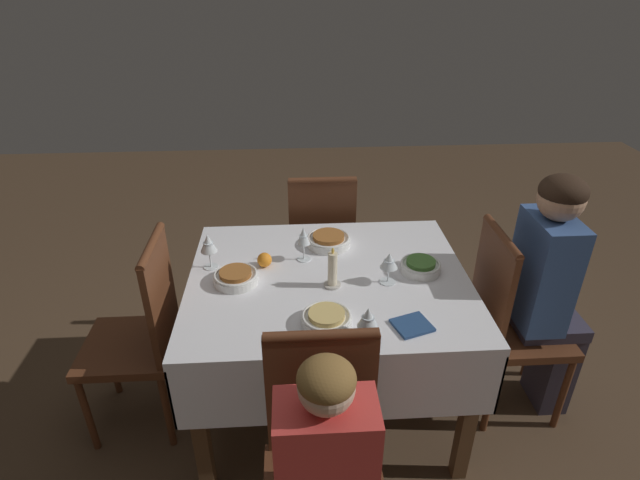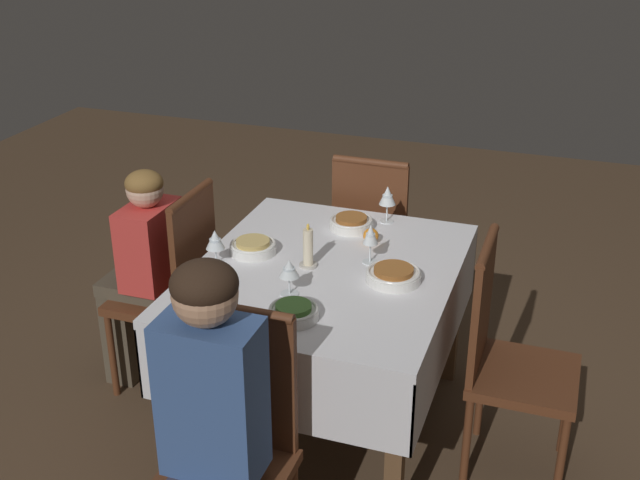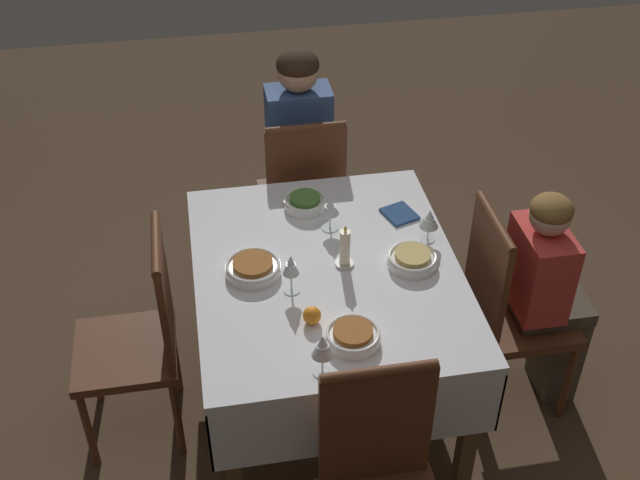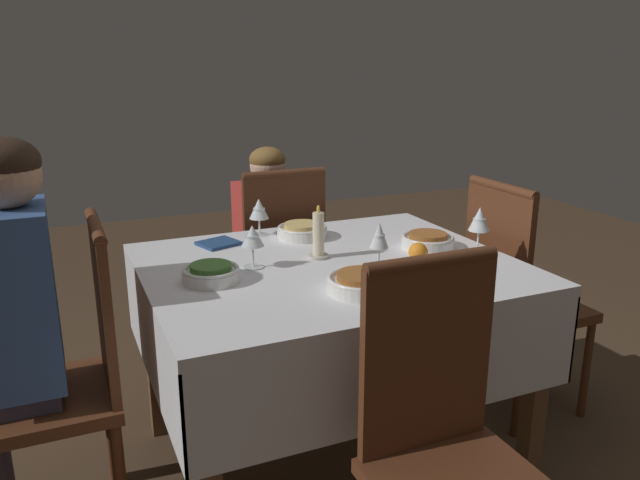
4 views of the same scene
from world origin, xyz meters
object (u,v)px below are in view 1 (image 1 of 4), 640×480
(chair_west, at_px, (142,331))
(orange_fruit, at_px, (264,260))
(bowl_south, at_px, (327,319))
(dining_table, at_px, (328,297))
(chair_east, at_px, (509,317))
(wine_glass_west, at_px, (208,244))
(napkin_red_folded, at_px, (412,325))
(chair_north, at_px, (321,242))
(bowl_east, at_px, (421,266))
(wine_glass_east, at_px, (389,262))
(wine_glass_south, at_px, (368,318))
(candle_centerpiece, at_px, (333,271))
(wine_glass_north, at_px, (303,237))
(person_adult_denim, at_px, (549,287))
(bowl_west, at_px, (236,277))
(bowl_north, at_px, (329,240))
(chair_south, at_px, (323,459))

(chair_west, xyz_separation_m, orange_fruit, (0.55, 0.13, 0.27))
(chair_west, xyz_separation_m, bowl_south, (0.80, -0.30, 0.26))
(dining_table, bearing_deg, chair_east, -2.52)
(wine_glass_west, height_order, napkin_red_folded, wine_glass_west)
(chair_north, relative_size, bowl_east, 5.56)
(wine_glass_east, bearing_deg, wine_glass_south, -111.23)
(chair_east, xyz_separation_m, wine_glass_south, (-0.73, -0.39, 0.34))
(chair_east, height_order, chair_west, same)
(candle_centerpiece, bearing_deg, wine_glass_west, 161.24)
(chair_north, bearing_deg, wine_glass_west, 49.21)
(bowl_east, bearing_deg, wine_glass_north, 165.50)
(person_adult_denim, distance_m, bowl_west, 1.39)
(dining_table, relative_size, candle_centerpiece, 6.57)
(bowl_north, bearing_deg, napkin_red_folded, -67.39)
(wine_glass_south, distance_m, napkin_red_folded, 0.22)
(chair_south, xyz_separation_m, chair_north, (0.09, 1.46, 0.00))
(dining_table, distance_m, orange_fruit, 0.33)
(bowl_south, bearing_deg, wine_glass_east, 43.61)
(bowl_north, distance_m, bowl_west, 0.51)
(chair_east, xyz_separation_m, chair_west, (-1.67, 0.01, 0.00))
(dining_table, xyz_separation_m, napkin_red_folded, (0.29, -0.36, 0.11))
(chair_south, height_order, bowl_west, chair_south)
(dining_table, distance_m, wine_glass_west, 0.58)
(chair_north, bearing_deg, wine_glass_east, 106.61)
(dining_table, xyz_separation_m, candle_centerpiece, (0.01, -0.07, 0.18))
(dining_table, height_order, orange_fruit, orange_fruit)
(wine_glass_south, height_order, napkin_red_folded, wine_glass_south)
(chair_north, xyz_separation_m, orange_fruit, (-0.29, -0.63, 0.27))
(bowl_west, bearing_deg, wine_glass_north, 29.71)
(wine_glass_west, xyz_separation_m, orange_fruit, (0.24, -0.01, -0.09))
(dining_table, distance_m, wine_glass_south, 0.48)
(chair_north, relative_size, wine_glass_west, 5.85)
(bowl_south, xyz_separation_m, candle_centerpiece, (0.04, 0.26, 0.04))
(bowl_east, relative_size, candle_centerpiece, 0.95)
(chair_west, relative_size, bowl_south, 5.12)
(wine_glass_east, relative_size, orange_fruit, 2.18)
(bowl_south, bearing_deg, wine_glass_west, 138.18)
(person_adult_denim, relative_size, wine_glass_north, 7.39)
(person_adult_denim, bearing_deg, wine_glass_west, 84.43)
(chair_east, bearing_deg, chair_north, 46.91)
(wine_glass_east, height_order, bowl_north, wine_glass_east)
(chair_south, distance_m, chair_west, 1.04)
(chair_west, distance_m, bowl_north, 0.95)
(person_adult_denim, height_order, wine_glass_south, person_adult_denim)
(person_adult_denim, relative_size, wine_glass_south, 8.51)
(bowl_south, relative_size, bowl_west, 1.01)
(dining_table, relative_size, chair_east, 1.24)
(wine_glass_east, xyz_separation_m, orange_fruit, (-0.53, 0.16, -0.07))
(bowl_west, bearing_deg, dining_table, 2.43)
(bowl_north, bearing_deg, candle_centerpiece, -91.75)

